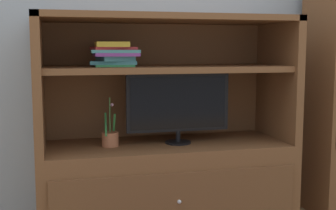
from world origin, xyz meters
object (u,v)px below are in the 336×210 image
object	(u,v)px
media_console	(166,161)
bookshelf_tall	(336,134)
potted_plant	(110,138)
tv_monitor	(178,105)
magazine_stack	(114,54)

from	to	relation	value
media_console	bookshelf_tall	size ratio (longest dim) A/B	0.98
media_console	potted_plant	size ratio (longest dim) A/B	5.24
media_console	tv_monitor	size ratio (longest dim) A/B	2.41
magazine_stack	bookshelf_tall	size ratio (longest dim) A/B	0.21
magazine_stack	media_console	bearing A→B (deg)	1.39
magazine_stack	bookshelf_tall	bearing A→B (deg)	0.46
media_console	magazine_stack	world-z (taller)	media_console
potted_plant	bookshelf_tall	distance (m)	1.60
media_console	bookshelf_tall	xyz separation A→B (m)	(1.24, 0.00, 0.12)
tv_monitor	bookshelf_tall	size ratio (longest dim) A/B	0.41
media_console	tv_monitor	xyz separation A→B (m)	(0.07, -0.03, 0.37)
potted_plant	tv_monitor	bearing A→B (deg)	-2.17
media_console	bookshelf_tall	world-z (taller)	bookshelf_tall
tv_monitor	magazine_stack	distance (m)	0.51
potted_plant	bookshelf_tall	xyz separation A→B (m)	(1.60, 0.02, -0.05)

